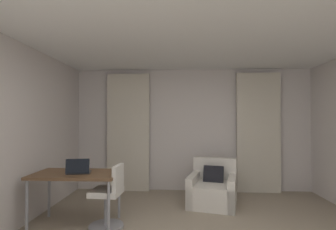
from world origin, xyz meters
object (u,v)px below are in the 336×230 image
Objects in this scene: desk at (76,177)px; laptop at (79,170)px; desk_chair at (109,200)px; armchair at (213,190)px.

laptop is at bearing -43.16° from desk.
laptop is at bearing 176.08° from desk_chair.
armchair is 0.85× the size of desk.
armchair is 1.16× the size of desk_chair.
desk is 3.33× the size of laptop.
desk is at bearing 136.84° from laptop.
desk_chair is 0.60m from laptop.
desk_chair is (0.50, -0.08, -0.29)m from desk.
armchair is 2.82× the size of laptop.
laptop reaches higher than desk_chair.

